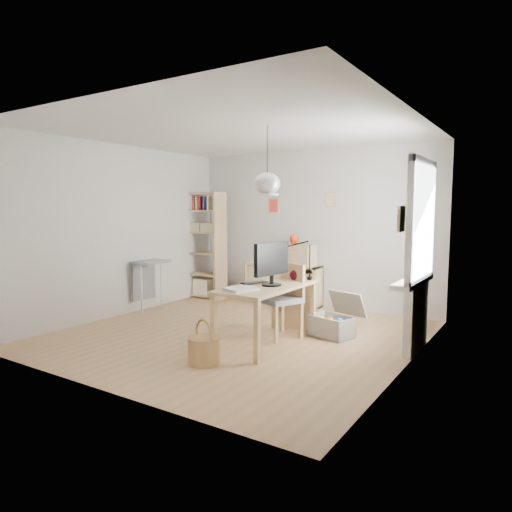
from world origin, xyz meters
The scene contains 20 objects.
ground centered at (0.00, 0.00, 0.00)m, with size 4.50×4.50×0.00m, color #AE7F57.
room_shell centered at (0.55, -0.15, 2.00)m, with size 4.50×4.50×4.50m.
window_unit centered at (2.23, 0.60, 1.55)m, with size 0.07×1.16×1.46m.
radiator centered at (2.19, 0.60, 0.40)m, with size 0.10×0.80×0.80m, color white.
windowsill centered at (2.14, 0.60, 0.83)m, with size 0.22×1.20×0.06m, color white.
desk centered at (0.55, -0.15, 0.66)m, with size 0.70×1.50×0.75m.
cube_shelf centered at (-0.47, 2.08, 0.30)m, with size 1.40×0.38×0.72m.
tall_bookshelf centered at (-2.04, 1.80, 1.09)m, with size 0.80×0.38×2.00m.
side_table centered at (-2.04, 0.35, 0.67)m, with size 0.40×0.55×0.85m.
chair centered at (0.56, 0.25, 0.56)m, with size 0.63×0.63×0.97m.
wicker_basket centered at (0.35, -1.15, 0.16)m, with size 0.36×0.36×0.50m.
storage_chest centered at (1.13, 0.65, 0.19)m, with size 0.69×0.74×0.57m.
monitor centered at (0.62, -0.15, 1.05)m, with size 0.25×0.62×0.54m.
keyboard centered at (0.34, -0.12, 0.76)m, with size 0.13×0.35×0.02m, color black.
task_lamp centered at (0.59, 0.44, 1.09)m, with size 0.47×0.17×0.50m.
yarn_ball centered at (0.67, 0.37, 0.82)m, with size 0.14×0.14×0.14m, color #520A13.
paper_tray centered at (0.49, -0.63, 0.77)m, with size 0.27×0.34×0.03m, color white.
drawer_chest centered at (-0.17, 2.04, 0.90)m, with size 0.62×0.28×0.36m, color #C6B682.
red_vase centered at (-0.22, 2.04, 1.17)m, with size 0.16×0.16×0.19m, color #9F240D.
potted_plant centered at (2.12, 0.90, 1.01)m, with size 0.27×0.24×0.30m, color #215823.
Camera 1 is at (3.46, -4.95, 1.71)m, focal length 32.00 mm.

